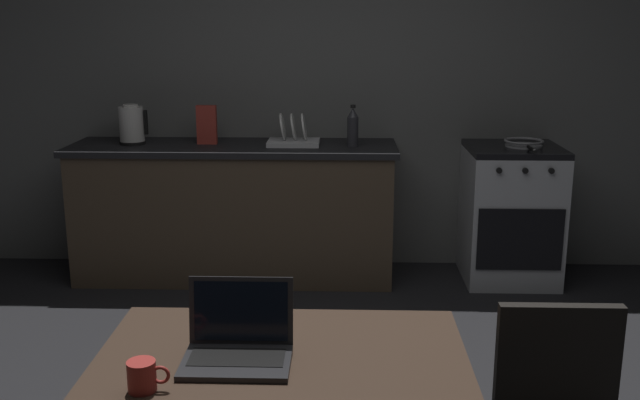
# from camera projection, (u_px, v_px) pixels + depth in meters

# --- Properties ---
(back_wall) EXTENTS (6.40, 0.10, 2.64)m
(back_wall) POSITION_uv_depth(u_px,v_px,m) (369.00, 78.00, 5.03)
(back_wall) COLOR slate
(back_wall) RESTS_ON ground_plane
(kitchen_counter) EXTENTS (2.16, 0.64, 0.91)m
(kitchen_counter) POSITION_uv_depth(u_px,v_px,m) (235.00, 211.00, 4.93)
(kitchen_counter) COLOR #4C3D2D
(kitchen_counter) RESTS_ON ground_plane
(stove_oven) EXTENTS (0.60, 0.62, 0.91)m
(stove_oven) POSITION_uv_depth(u_px,v_px,m) (510.00, 213.00, 4.87)
(stove_oven) COLOR #B7BABF
(stove_oven) RESTS_ON ground_plane
(dining_table) EXTENTS (1.13, 0.90, 0.73)m
(dining_table) POSITION_uv_depth(u_px,v_px,m) (280.00, 391.00, 2.14)
(dining_table) COLOR #332319
(dining_table) RESTS_ON ground_plane
(laptop) EXTENTS (0.32, 0.25, 0.23)m
(laptop) POSITION_uv_depth(u_px,v_px,m) (238.00, 345.00, 2.17)
(laptop) COLOR #232326
(laptop) RESTS_ON dining_table
(electric_kettle) EXTENTS (0.19, 0.17, 0.26)m
(electric_kettle) POSITION_uv_depth(u_px,v_px,m) (132.00, 125.00, 4.81)
(electric_kettle) COLOR black
(electric_kettle) RESTS_ON kitchen_counter
(bottle) EXTENTS (0.07, 0.07, 0.27)m
(bottle) POSITION_uv_depth(u_px,v_px,m) (353.00, 127.00, 4.71)
(bottle) COLOR #2D2D33
(bottle) RESTS_ON kitchen_counter
(frying_pan) EXTENTS (0.25, 0.43, 0.05)m
(frying_pan) POSITION_uv_depth(u_px,v_px,m) (524.00, 143.00, 4.73)
(frying_pan) COLOR gray
(frying_pan) RESTS_ON stove_oven
(coffee_mug) EXTENTS (0.12, 0.08, 0.09)m
(coffee_mug) POSITION_uv_depth(u_px,v_px,m) (143.00, 376.00, 1.99)
(coffee_mug) COLOR #9E2D28
(coffee_mug) RESTS_ON dining_table
(cereal_box) EXTENTS (0.13, 0.05, 0.26)m
(cereal_box) POSITION_uv_depth(u_px,v_px,m) (207.00, 125.00, 4.81)
(cereal_box) COLOR #B2382D
(cereal_box) RESTS_ON kitchen_counter
(dish_rack) EXTENTS (0.34, 0.26, 0.21)m
(dish_rack) POSITION_uv_depth(u_px,v_px,m) (294.00, 138.00, 4.79)
(dish_rack) COLOR silver
(dish_rack) RESTS_ON kitchen_counter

